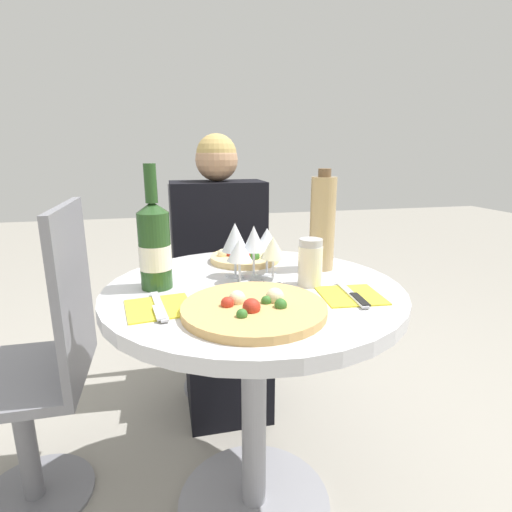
% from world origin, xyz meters
% --- Properties ---
extents(ground_plane, '(12.00, 12.00, 0.00)m').
position_xyz_m(ground_plane, '(0.00, 0.00, 0.00)').
color(ground_plane, gray).
rests_on(ground_plane, ground).
extents(dining_table, '(0.81, 0.81, 0.74)m').
position_xyz_m(dining_table, '(0.00, 0.00, 0.56)').
color(dining_table, gray).
rests_on(dining_table, ground_plane).
extents(chair_behind_diner, '(0.41, 0.41, 0.96)m').
position_xyz_m(chair_behind_diner, '(0.00, 0.77, 0.46)').
color(chair_behind_diner, slate).
rests_on(chair_behind_diner, ground_plane).
extents(seated_diner, '(0.40, 0.45, 1.17)m').
position_xyz_m(seated_diner, '(0.00, 0.61, 0.52)').
color(seated_diner, black).
rests_on(seated_diner, ground_plane).
extents(chair_empty_side, '(0.41, 0.41, 0.96)m').
position_xyz_m(chair_empty_side, '(-0.62, 0.19, 0.46)').
color(chair_empty_side, slate).
rests_on(chair_empty_side, ground_plane).
extents(pizza_large, '(0.33, 0.33, 0.05)m').
position_xyz_m(pizza_large, '(-0.04, -0.18, 0.76)').
color(pizza_large, tan).
rests_on(pizza_large, dining_table).
extents(pizza_small_far, '(0.23, 0.23, 0.05)m').
position_xyz_m(pizza_small_far, '(0.03, 0.25, 0.76)').
color(pizza_small_far, '#E5C17F').
rests_on(pizza_small_far, dining_table).
extents(wine_bottle, '(0.09, 0.09, 0.33)m').
position_xyz_m(wine_bottle, '(-0.26, 0.05, 0.86)').
color(wine_bottle, '#23471E').
rests_on(wine_bottle, dining_table).
extents(tall_carafe, '(0.08, 0.08, 0.31)m').
position_xyz_m(tall_carafe, '(0.24, 0.12, 0.89)').
color(tall_carafe, tan).
rests_on(tall_carafe, dining_table).
extents(sugar_shaker, '(0.07, 0.07, 0.13)m').
position_xyz_m(sugar_shaker, '(0.15, -0.03, 0.81)').
color(sugar_shaker, silver).
rests_on(sugar_shaker, dining_table).
extents(wine_glass_center, '(0.06, 0.06, 0.15)m').
position_xyz_m(wine_glass_center, '(0.02, 0.07, 0.86)').
color(wine_glass_center, silver).
rests_on(wine_glass_center, dining_table).
extents(wine_glass_back_left, '(0.08, 0.08, 0.16)m').
position_xyz_m(wine_glass_back_left, '(-0.03, 0.10, 0.86)').
color(wine_glass_back_left, silver).
rests_on(wine_glass_back_left, dining_table).
extents(wine_glass_back_right, '(0.07, 0.07, 0.14)m').
position_xyz_m(wine_glass_back_right, '(0.06, 0.10, 0.85)').
color(wine_glass_back_right, silver).
rests_on(wine_glass_back_right, dining_table).
extents(wine_glass_front_right, '(0.07, 0.07, 0.13)m').
position_xyz_m(wine_glass_front_right, '(0.06, 0.03, 0.84)').
color(wine_glass_front_right, silver).
rests_on(wine_glass_front_right, dining_table).
extents(wine_glass_front_left, '(0.07, 0.07, 0.13)m').
position_xyz_m(wine_glass_front_left, '(-0.03, 0.03, 0.84)').
color(wine_glass_front_left, silver).
rests_on(wine_glass_front_left, dining_table).
extents(place_setting_left, '(0.17, 0.19, 0.01)m').
position_xyz_m(place_setting_left, '(-0.25, -0.11, 0.75)').
color(place_setting_left, yellow).
rests_on(place_setting_left, dining_table).
extents(place_setting_right, '(0.16, 0.19, 0.01)m').
position_xyz_m(place_setting_right, '(0.22, -0.14, 0.75)').
color(place_setting_right, yellow).
rests_on(place_setting_right, dining_table).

